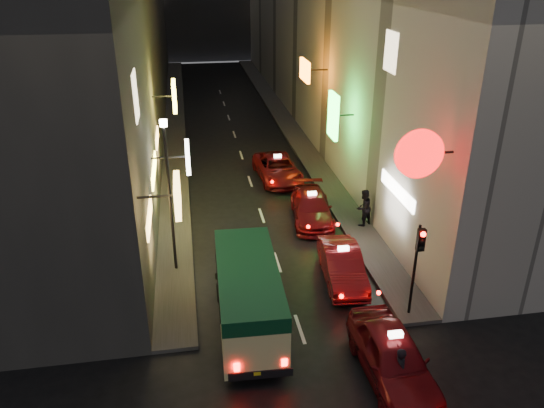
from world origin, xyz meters
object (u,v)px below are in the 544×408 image
taxi_near (393,354)px  traffic_light (418,253)px  pedestrian_crossing (401,368)px  lamp_post (169,187)px  minibus (248,291)px

taxi_near → traffic_light: 3.66m
pedestrian_crossing → lamp_post: lamp_post is taller
minibus → taxi_near: minibus is taller
pedestrian_crossing → minibus: bearing=51.3°
minibus → lamp_post: (-2.47, 4.15, 2.18)m
traffic_light → lamp_post: (-8.20, 4.53, 1.04)m
minibus → taxi_near: 5.06m
minibus → pedestrian_crossing: minibus is taller
minibus → traffic_light: traffic_light is taller
minibus → taxi_near: (3.99, -3.05, -0.65)m
taxi_near → lamp_post: 10.08m
taxi_near → pedestrian_crossing: 0.63m
taxi_near → lamp_post: (-6.46, 7.20, 2.83)m
taxi_near → lamp_post: size_ratio=0.90×
minibus → lamp_post: 5.30m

